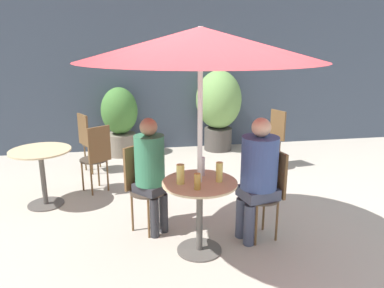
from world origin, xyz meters
The scene contains 18 objects.
ground_plane centered at (0.00, 0.00, 0.00)m, with size 20.00×20.00×0.00m, color #B2A899.
storefront_wall centered at (0.00, 3.76, 1.50)m, with size 10.00×0.06×3.00m.
cafe_table_near centered at (-0.24, 0.11, 0.51)m, with size 0.69×0.69×0.70m.
cafe_table_far centered at (-1.89, 1.46, 0.52)m, with size 0.71×0.71×0.70m.
bistro_chair_0 centered at (0.51, 0.27, 0.54)m, with size 0.39×0.37×0.91m.
bistro_chair_1 centered at (-0.75, 0.67, 0.54)m, with size 0.42×0.42×0.91m.
bistro_chair_2 centered at (1.39, 2.33, 0.54)m, with size 0.41×0.39×0.91m.
bistro_chair_3 centered at (-1.27, 1.74, 0.54)m, with size 0.41×0.42×0.91m.
bistro_chair_4 centered at (-1.44, 2.59, 0.54)m, with size 0.42×0.41×0.91m.
seated_person_0 centered at (0.37, 0.24, 0.73)m, with size 0.40×0.37×1.25m.
seated_person_1 centered at (-0.65, 0.56, 0.73)m, with size 0.39×0.39×1.22m.
beer_glass_0 centered at (-0.29, -0.06, 0.78)m, with size 0.06×0.06×0.14m.
beer_glass_1 centered at (-0.06, 0.08, 0.80)m, with size 0.06×0.06×0.18m.
beer_glass_2 centered at (-0.19, 0.28, 0.79)m, with size 0.07×0.07×0.18m.
beer_glass_3 centered at (-0.41, 0.09, 0.79)m, with size 0.07×0.07×0.18m.
potted_plant_0 centered at (-0.98, 3.43, 0.64)m, with size 0.62×0.62×1.19m.
potted_plant_1 centered at (0.78, 3.45, 0.83)m, with size 0.81×0.81×1.45m.
umbrella centered at (-0.24, 0.11, 1.92)m, with size 2.09×2.09×2.06m.
Camera 1 is at (-0.87, -3.03, 1.95)m, focal length 35.00 mm.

